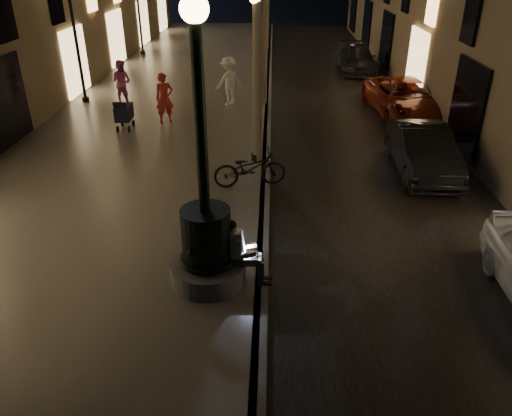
{
  "coord_description": "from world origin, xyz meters",
  "views": [
    {
      "loc": [
        0.14,
        -5.68,
        5.8
      ],
      "look_at": [
        -0.14,
        3.0,
        1.23
      ],
      "focal_mm": 35.0,
      "sensor_mm": 36.0,
      "label": 1
    }
  ],
  "objects_px": {
    "lamp_left_b": "(73,23)",
    "lamp_curb_a": "(256,54)",
    "bicycle": "(250,168)",
    "car_third": "(404,98)",
    "pedestrian_red": "(165,98)",
    "seated_man_laptop": "(240,250)",
    "stroller": "(124,113)",
    "car_rear": "(357,59)",
    "lamp_curb_b": "(262,17)",
    "pedestrian_white": "(229,81)",
    "car_second": "(422,150)",
    "pedestrian_pink": "(121,82)",
    "fountain_lamppost": "(206,234)"
  },
  "relations": [
    {
      "from": "lamp_left_b",
      "to": "stroller",
      "type": "distance_m",
      "value": 4.87
    },
    {
      "from": "seated_man_laptop",
      "to": "stroller",
      "type": "xyz_separation_m",
      "value": [
        -4.48,
        8.63,
        -0.1
      ]
    },
    {
      "from": "car_third",
      "to": "bicycle",
      "type": "xyz_separation_m",
      "value": [
        -5.6,
        -7.02,
        0.03
      ]
    },
    {
      "from": "lamp_left_b",
      "to": "stroller",
      "type": "relative_size",
      "value": 4.09
    },
    {
      "from": "seated_man_laptop",
      "to": "pedestrian_pink",
      "type": "bearing_deg",
      "value": 114.53
    },
    {
      "from": "lamp_left_b",
      "to": "lamp_curb_a",
      "type": "bearing_deg",
      "value": -40.2
    },
    {
      "from": "lamp_curb_a",
      "to": "pedestrian_pink",
      "type": "height_order",
      "value": "lamp_curb_a"
    },
    {
      "from": "car_second",
      "to": "pedestrian_white",
      "type": "height_order",
      "value": "pedestrian_white"
    },
    {
      "from": "car_rear",
      "to": "seated_man_laptop",
      "type": "bearing_deg",
      "value": -101.29
    },
    {
      "from": "lamp_left_b",
      "to": "fountain_lamppost",
      "type": "bearing_deg",
      "value": -61.93
    },
    {
      "from": "stroller",
      "to": "car_second",
      "type": "distance_m",
      "value": 9.75
    },
    {
      "from": "fountain_lamppost",
      "to": "lamp_curb_a",
      "type": "xyz_separation_m",
      "value": [
        0.7,
        6.0,
        2.02
      ]
    },
    {
      "from": "seated_man_laptop",
      "to": "pedestrian_red",
      "type": "height_order",
      "value": "pedestrian_red"
    },
    {
      "from": "seated_man_laptop",
      "to": "car_second",
      "type": "xyz_separation_m",
      "value": [
        4.83,
        5.74,
        -0.23
      ]
    },
    {
      "from": "seated_man_laptop",
      "to": "stroller",
      "type": "height_order",
      "value": "seated_man_laptop"
    },
    {
      "from": "stroller",
      "to": "car_second",
      "type": "relative_size",
      "value": 0.29
    },
    {
      "from": "car_rear",
      "to": "lamp_curb_b",
      "type": "bearing_deg",
      "value": -131.3
    },
    {
      "from": "car_second",
      "to": "seated_man_laptop",
      "type": "bearing_deg",
      "value": -129.43
    },
    {
      "from": "car_second",
      "to": "car_third",
      "type": "relative_size",
      "value": 0.83
    },
    {
      "from": "lamp_curb_a",
      "to": "car_second",
      "type": "bearing_deg",
      "value": -3.2
    },
    {
      "from": "seated_man_laptop",
      "to": "lamp_curb_b",
      "type": "xyz_separation_m",
      "value": [
        0.09,
        14.0,
        2.35
      ]
    },
    {
      "from": "car_third",
      "to": "stroller",
      "type": "bearing_deg",
      "value": -171.4
    },
    {
      "from": "fountain_lamppost",
      "to": "pedestrian_red",
      "type": "relative_size",
      "value": 2.97
    },
    {
      "from": "car_second",
      "to": "lamp_left_b",
      "type": "bearing_deg",
      "value": 152.77
    },
    {
      "from": "seated_man_laptop",
      "to": "pedestrian_pink",
      "type": "distance_m",
      "value": 13.05
    },
    {
      "from": "fountain_lamppost",
      "to": "car_rear",
      "type": "relative_size",
      "value": 1.2
    },
    {
      "from": "car_third",
      "to": "pedestrian_white",
      "type": "height_order",
      "value": "pedestrian_white"
    },
    {
      "from": "pedestrian_white",
      "to": "car_rear",
      "type": "bearing_deg",
      "value": -164.8
    },
    {
      "from": "lamp_curb_b",
      "to": "bicycle",
      "type": "bearing_deg",
      "value": -90.59
    },
    {
      "from": "lamp_curb_a",
      "to": "pedestrian_red",
      "type": "relative_size",
      "value": 2.75
    },
    {
      "from": "pedestrian_red",
      "to": "lamp_curb_b",
      "type": "bearing_deg",
      "value": 29.24
    },
    {
      "from": "car_second",
      "to": "bicycle",
      "type": "bearing_deg",
      "value": -161.95
    },
    {
      "from": "car_third",
      "to": "pedestrian_red",
      "type": "relative_size",
      "value": 2.76
    },
    {
      "from": "lamp_left_b",
      "to": "pedestrian_white",
      "type": "relative_size",
      "value": 2.61
    },
    {
      "from": "car_second",
      "to": "bicycle",
      "type": "height_order",
      "value": "car_second"
    },
    {
      "from": "lamp_left_b",
      "to": "car_rear",
      "type": "height_order",
      "value": "lamp_left_b"
    },
    {
      "from": "lamp_curb_a",
      "to": "bicycle",
      "type": "bearing_deg",
      "value": -93.21
    },
    {
      "from": "car_second",
      "to": "pedestrian_white",
      "type": "distance_m",
      "value": 8.55
    },
    {
      "from": "lamp_left_b",
      "to": "pedestrian_red",
      "type": "xyz_separation_m",
      "value": [
        3.79,
        -2.57,
        -2.16
      ]
    },
    {
      "from": "car_rear",
      "to": "pedestrian_pink",
      "type": "bearing_deg",
      "value": -142.54
    },
    {
      "from": "fountain_lamppost",
      "to": "pedestrian_pink",
      "type": "relative_size",
      "value": 3.06
    },
    {
      "from": "lamp_curb_b",
      "to": "seated_man_laptop",
      "type": "bearing_deg",
      "value": -90.36
    },
    {
      "from": "pedestrian_red",
      "to": "lamp_left_b",
      "type": "bearing_deg",
      "value": 120.97
    },
    {
      "from": "lamp_curb_a",
      "to": "bicycle",
      "type": "relative_size",
      "value": 2.54
    },
    {
      "from": "car_second",
      "to": "pedestrian_pink",
      "type": "xyz_separation_m",
      "value": [
        -10.25,
        6.14,
        0.39
      ]
    },
    {
      "from": "lamp_curb_b",
      "to": "car_third",
      "type": "xyz_separation_m",
      "value": [
        5.5,
        -2.76,
        -2.56
      ]
    },
    {
      "from": "lamp_curb_b",
      "to": "pedestrian_red",
      "type": "bearing_deg",
      "value": -125.91
    },
    {
      "from": "lamp_left_b",
      "to": "car_rear",
      "type": "bearing_deg",
      "value": 30.04
    },
    {
      "from": "lamp_curb_a",
      "to": "lamp_left_b",
      "type": "relative_size",
      "value": 1.0
    },
    {
      "from": "pedestrian_pink",
      "to": "pedestrian_white",
      "type": "xyz_separation_m",
      "value": [
        4.27,
        -0.04,
        0.07
      ]
    }
  ]
}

